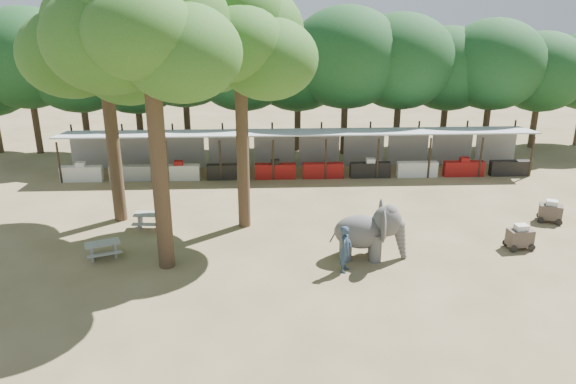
{
  "coord_description": "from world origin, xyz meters",
  "views": [
    {
      "loc": [
        -2.02,
        -18.41,
        10.48
      ],
      "look_at": [
        -1.0,
        5.0,
        2.0
      ],
      "focal_mm": 35.0,
      "sensor_mm": 36.0,
      "label": 1
    }
  ],
  "objects_px": {
    "yard_tree_left": "(100,45)",
    "elephant": "(370,231)",
    "yard_tree_center": "(145,28)",
    "yard_tree_back": "(236,38)",
    "handler": "(346,249)",
    "cart_back": "(550,211)",
    "picnic_table_near": "(103,248)",
    "picnic_table_far": "(151,218)",
    "cart_front": "(520,237)"
  },
  "relations": [
    {
      "from": "yard_tree_center",
      "to": "cart_front",
      "type": "bearing_deg",
      "value": 3.02
    },
    {
      "from": "cart_front",
      "to": "yard_tree_center",
      "type": "bearing_deg",
      "value": 176.94
    },
    {
      "from": "yard_tree_center",
      "to": "cart_front",
      "type": "relative_size",
      "value": 10.04
    },
    {
      "from": "elephant",
      "to": "cart_back",
      "type": "xyz_separation_m",
      "value": [
        9.32,
        3.38,
        -0.64
      ]
    },
    {
      "from": "handler",
      "to": "cart_front",
      "type": "height_order",
      "value": "handler"
    },
    {
      "from": "elephant",
      "to": "cart_back",
      "type": "distance_m",
      "value": 9.93
    },
    {
      "from": "yard_tree_back",
      "to": "handler",
      "type": "height_order",
      "value": "yard_tree_back"
    },
    {
      "from": "picnic_table_near",
      "to": "cart_front",
      "type": "xyz_separation_m",
      "value": [
        17.56,
        0.13,
        0.1
      ]
    },
    {
      "from": "yard_tree_left",
      "to": "handler",
      "type": "bearing_deg",
      "value": -30.11
    },
    {
      "from": "elephant",
      "to": "picnic_table_far",
      "type": "bearing_deg",
      "value": 166.68
    },
    {
      "from": "elephant",
      "to": "cart_front",
      "type": "bearing_deg",
      "value": 11.49
    },
    {
      "from": "elephant",
      "to": "cart_front",
      "type": "distance_m",
      "value": 6.65
    },
    {
      "from": "yard_tree_left",
      "to": "elephant",
      "type": "height_order",
      "value": "yard_tree_left"
    },
    {
      "from": "handler",
      "to": "picnic_table_near",
      "type": "height_order",
      "value": "handler"
    },
    {
      "from": "yard_tree_back",
      "to": "picnic_table_far",
      "type": "bearing_deg",
      "value": -175.96
    },
    {
      "from": "yard_tree_back",
      "to": "picnic_table_near",
      "type": "relative_size",
      "value": 6.57
    },
    {
      "from": "picnic_table_near",
      "to": "picnic_table_far",
      "type": "xyz_separation_m",
      "value": [
        1.4,
        3.04,
        0.03
      ]
    },
    {
      "from": "cart_back",
      "to": "handler",
      "type": "bearing_deg",
      "value": -134.13
    },
    {
      "from": "elephant",
      "to": "handler",
      "type": "distance_m",
      "value": 1.64
    },
    {
      "from": "picnic_table_far",
      "to": "cart_back",
      "type": "height_order",
      "value": "cart_back"
    },
    {
      "from": "elephant",
      "to": "picnic_table_near",
      "type": "xyz_separation_m",
      "value": [
        -10.97,
        0.43,
        -0.73
      ]
    },
    {
      "from": "yard_tree_left",
      "to": "picnic_table_near",
      "type": "height_order",
      "value": "yard_tree_left"
    },
    {
      "from": "picnic_table_far",
      "to": "yard_tree_back",
      "type": "bearing_deg",
      "value": 8.08
    },
    {
      "from": "yard_tree_back",
      "to": "cart_front",
      "type": "relative_size",
      "value": 9.48
    },
    {
      "from": "picnic_table_far",
      "to": "cart_front",
      "type": "xyz_separation_m",
      "value": [
        16.17,
        -2.91,
        0.07
      ]
    },
    {
      "from": "yard_tree_center",
      "to": "handler",
      "type": "height_order",
      "value": "yard_tree_center"
    },
    {
      "from": "yard_tree_left",
      "to": "picnic_table_far",
      "type": "height_order",
      "value": "yard_tree_left"
    },
    {
      "from": "yard_tree_left",
      "to": "cart_front",
      "type": "bearing_deg",
      "value": -13.2
    },
    {
      "from": "yard_tree_back",
      "to": "cart_front",
      "type": "xyz_separation_m",
      "value": [
        11.96,
        -3.21,
        -8.0
      ]
    },
    {
      "from": "cart_front",
      "to": "cart_back",
      "type": "xyz_separation_m",
      "value": [
        2.72,
        2.82,
        -0.01
      ]
    },
    {
      "from": "cart_front",
      "to": "cart_back",
      "type": "distance_m",
      "value": 3.92
    },
    {
      "from": "yard_tree_back",
      "to": "yard_tree_left",
      "type": "bearing_deg",
      "value": 170.54
    },
    {
      "from": "yard_tree_left",
      "to": "handler",
      "type": "xyz_separation_m",
      "value": [
        10.22,
        -5.93,
        -7.24
      ]
    },
    {
      "from": "handler",
      "to": "cart_back",
      "type": "bearing_deg",
      "value": -42.04
    },
    {
      "from": "elephant",
      "to": "picnic_table_far",
      "type": "relative_size",
      "value": 2.01
    },
    {
      "from": "yard_tree_center",
      "to": "cart_back",
      "type": "relative_size",
      "value": 9.2
    },
    {
      "from": "picnic_table_far",
      "to": "cart_front",
      "type": "distance_m",
      "value": 16.43
    },
    {
      "from": "picnic_table_near",
      "to": "picnic_table_far",
      "type": "distance_m",
      "value": 3.35
    },
    {
      "from": "handler",
      "to": "cart_front",
      "type": "xyz_separation_m",
      "value": [
        7.74,
        1.71,
        -0.41
      ]
    },
    {
      "from": "picnic_table_near",
      "to": "cart_front",
      "type": "bearing_deg",
      "value": -21.19
    },
    {
      "from": "yard_tree_center",
      "to": "handler",
      "type": "relative_size",
      "value": 6.29
    },
    {
      "from": "yard_tree_left",
      "to": "yard_tree_center",
      "type": "height_order",
      "value": "yard_tree_center"
    },
    {
      "from": "yard_tree_left",
      "to": "cart_back",
      "type": "height_order",
      "value": "yard_tree_left"
    },
    {
      "from": "elephant",
      "to": "handler",
      "type": "xyz_separation_m",
      "value": [
        -1.15,
        -1.15,
        -0.22
      ]
    },
    {
      "from": "cart_front",
      "to": "cart_back",
      "type": "height_order",
      "value": "cart_front"
    },
    {
      "from": "picnic_table_near",
      "to": "cart_back",
      "type": "distance_m",
      "value": 20.5
    },
    {
      "from": "picnic_table_near",
      "to": "picnic_table_far",
      "type": "relative_size",
      "value": 1.12
    },
    {
      "from": "picnic_table_near",
      "to": "cart_back",
      "type": "relative_size",
      "value": 1.32
    },
    {
      "from": "handler",
      "to": "cart_front",
      "type": "distance_m",
      "value": 7.94
    },
    {
      "from": "yard_tree_left",
      "to": "yard_tree_back",
      "type": "relative_size",
      "value": 0.97
    }
  ]
}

